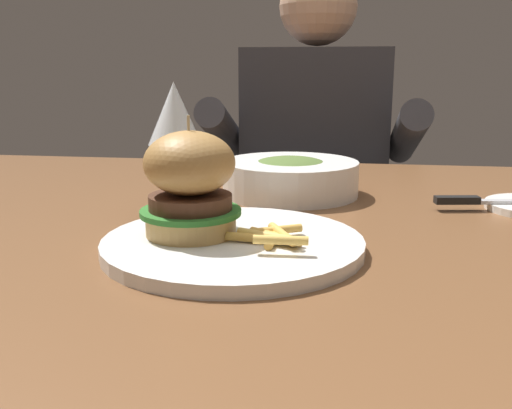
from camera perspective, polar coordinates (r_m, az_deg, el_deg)
dining_table at (r=0.76m, az=-1.29°, el=-6.95°), size 1.47×0.96×0.74m
main_plate at (r=0.61m, az=-2.29°, el=-3.97°), size 0.28×0.28×0.01m
burger_sandwich at (r=0.61m, az=-6.62°, el=2.11°), size 0.11×0.11×0.13m
fries_pile at (r=0.58m, az=1.66°, el=-3.18°), size 0.09×0.08×0.02m
wine_glass at (r=0.76m, az=-8.15°, el=8.57°), size 0.07×0.07×0.17m
table_knife at (r=0.85m, az=23.25°, el=0.34°), size 0.22×0.05×0.01m
soup_bowl at (r=0.88m, az=3.45°, el=2.82°), size 0.21×0.21×0.06m
diner_person at (r=1.51m, az=5.74°, el=-0.77°), size 0.51×0.36×1.18m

